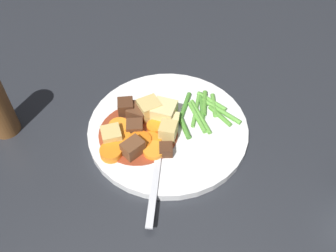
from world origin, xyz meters
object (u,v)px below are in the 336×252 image
object	(u,v)px
potato_chunk_1	(111,135)
potato_chunk_2	(168,131)
carrot_slice_5	(154,151)
dinner_plate	(168,129)
carrot_slice_2	(142,108)
potato_chunk_0	(149,109)
carrot_slice_0	(150,142)
meat_chunk_1	(166,150)
fork	(157,169)
meat_chunk_4	(135,127)
carrot_slice_6	(122,141)
potato_chunk_4	(171,121)
potato_chunk_3	(165,112)
carrot_slice_4	(111,152)
carrot_slice_7	(155,128)
meat_chunk_2	(138,113)
carrot_slice_1	(119,127)
meat_chunk_0	(133,148)
meat_chunk_3	(126,108)
carrot_slice_3	(140,142)

from	to	relation	value
potato_chunk_1	potato_chunk_2	bearing A→B (deg)	164.92
carrot_slice_5	potato_chunk_2	distance (m)	0.04
dinner_plate	carrot_slice_2	distance (m)	0.06
potato_chunk_0	carrot_slice_0	bearing A→B (deg)	73.73
meat_chunk_1	fork	size ratio (longest dim) A/B	0.12
meat_chunk_4	carrot_slice_6	bearing A→B (deg)	35.15
potato_chunk_1	potato_chunk_4	size ratio (longest dim) A/B	1.21
potato_chunk_0	potato_chunk_3	bearing A→B (deg)	148.08
meat_chunk_4	potato_chunk_4	bearing A→B (deg)	172.59
carrot_slice_0	carrot_slice_4	bearing A→B (deg)	2.00
carrot_slice_4	potato_chunk_3	xyz separation A→B (m)	(-0.10, -0.05, 0.01)
carrot_slice_5	potato_chunk_2	bearing A→B (deg)	-143.25
carrot_slice_7	meat_chunk_4	xyz separation A→B (m)	(0.03, -0.01, 0.00)
dinner_plate	meat_chunk_2	bearing A→B (deg)	-40.80
potato_chunk_2	meat_chunk_1	bearing A→B (deg)	65.19
carrot_slice_2	dinner_plate	bearing A→B (deg)	123.09
carrot_slice_2	potato_chunk_0	size ratio (longest dim) A/B	0.76
carrot_slice_1	carrot_slice_2	bearing A→B (deg)	-149.45
potato_chunk_1	potato_chunk_2	xyz separation A→B (m)	(-0.09, 0.02, 0.00)
carrot_slice_2	potato_chunk_0	world-z (taller)	potato_chunk_0
potato_chunk_3	carrot_slice_4	bearing A→B (deg)	25.20
potato_chunk_4	meat_chunk_1	xyz separation A→B (m)	(0.03, 0.05, -0.00)
carrot_slice_5	meat_chunk_1	bearing A→B (deg)	162.10
carrot_slice_5	meat_chunk_0	bearing A→B (deg)	-15.93
carrot_slice_7	potato_chunk_1	size ratio (longest dim) A/B	0.88
meat_chunk_0	carrot_slice_7	bearing A→B (deg)	-143.28
carrot_slice_7	potato_chunk_1	xyz separation A→B (m)	(0.07, -0.00, 0.01)
potato_chunk_3	fork	bearing A→B (deg)	65.29
meat_chunk_0	potato_chunk_3	bearing A→B (deg)	-140.71
potato_chunk_2	meat_chunk_1	world-z (taller)	potato_chunk_2
carrot_slice_2	carrot_slice_7	xyz separation A→B (m)	(-0.01, 0.05, -0.00)
potato_chunk_2	carrot_slice_2	bearing A→B (deg)	-71.34
carrot_slice_6	fork	distance (m)	0.07
meat_chunk_3	meat_chunk_4	size ratio (longest dim) A/B	1.03
carrot_slice_2	carrot_slice_6	distance (m)	0.08
meat_chunk_3	carrot_slice_4	bearing A→B (deg)	61.00
fork	carrot_slice_3	bearing A→B (deg)	-79.16
carrot_slice_3	potato_chunk_3	size ratio (longest dim) A/B	0.95
carrot_slice_1	meat_chunk_2	size ratio (longest dim) A/B	1.04
carrot_slice_2	potato_chunk_2	bearing A→B (deg)	108.66
carrot_slice_4	meat_chunk_4	size ratio (longest dim) A/B	1.32
carrot_slice_6	meat_chunk_4	xyz separation A→B (m)	(-0.03, -0.02, 0.00)
carrot_slice_7	carrot_slice_2	bearing A→B (deg)	-80.33
carrot_slice_6	meat_chunk_3	size ratio (longest dim) A/B	1.32
potato_chunk_0	carrot_slice_2	bearing A→B (deg)	-55.53
carrot_slice_0	carrot_slice_1	world-z (taller)	carrot_slice_1
carrot_slice_6	carrot_slice_3	bearing A→B (deg)	158.85
carrot_slice_1	carrot_slice_6	bearing A→B (deg)	84.19
potato_chunk_2	meat_chunk_3	size ratio (longest dim) A/B	1.04
carrot_slice_2	carrot_slice_6	bearing A→B (deg)	49.55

